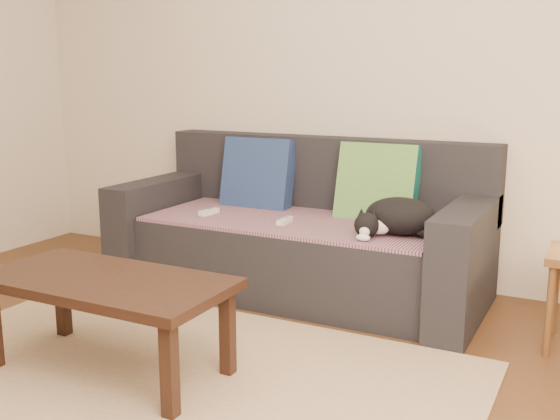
% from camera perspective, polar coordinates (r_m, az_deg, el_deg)
% --- Properties ---
extents(ground, '(4.50, 4.50, 0.00)m').
position_cam_1_polar(ground, '(2.67, -13.37, -16.33)').
color(ground, brown).
rests_on(ground, ground).
extents(back_wall, '(4.50, 0.04, 2.60)m').
position_cam_1_polar(back_wall, '(4.08, 4.62, 12.50)').
color(back_wall, beige).
rests_on(back_wall, ground).
extents(sofa, '(2.10, 0.94, 0.87)m').
position_cam_1_polar(sofa, '(3.81, 1.89, -2.47)').
color(sofa, '#232328').
rests_on(sofa, ground).
extents(throw_blanket, '(1.66, 0.74, 0.02)m').
position_cam_1_polar(throw_blanket, '(3.70, 1.29, -0.97)').
color(throw_blanket, '#3B2444').
rests_on(throw_blanket, sofa).
extents(cushion_navy, '(0.45, 0.21, 0.46)m').
position_cam_1_polar(cushion_navy, '(4.06, -1.95, 3.05)').
color(cushion_navy, navy).
rests_on(cushion_navy, throw_blanket).
extents(cushion_green, '(0.46, 0.23, 0.47)m').
position_cam_1_polar(cushion_green, '(3.75, 8.47, 2.20)').
color(cushion_green, '#0E5D59').
rests_on(cushion_green, throw_blanket).
extents(cat, '(0.45, 0.41, 0.19)m').
position_cam_1_polar(cat, '(3.37, 10.19, -0.62)').
color(cat, black).
rests_on(cat, throw_blanket).
extents(wii_remote_a, '(0.06, 0.15, 0.03)m').
position_cam_1_polar(wii_remote_a, '(3.84, -6.20, -0.17)').
color(wii_remote_a, white).
rests_on(wii_remote_a, throw_blanket).
extents(wii_remote_b, '(0.04, 0.15, 0.03)m').
position_cam_1_polar(wii_remote_b, '(3.58, 0.41, -0.97)').
color(wii_remote_b, white).
rests_on(wii_remote_b, throw_blanket).
extents(rug, '(2.50, 1.80, 0.01)m').
position_cam_1_polar(rug, '(2.77, -11.30, -15.02)').
color(rug, tan).
rests_on(rug, ground).
extents(coffee_table, '(1.05, 0.53, 0.42)m').
position_cam_1_polar(coffee_table, '(2.82, -14.88, -6.72)').
color(coffee_table, '#311D13').
rests_on(coffee_table, rug).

